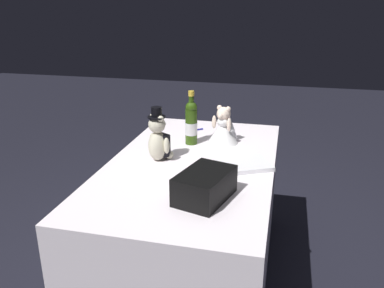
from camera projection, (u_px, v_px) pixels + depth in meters
name	position (u px, v px, depth m)	size (l,w,h in m)	color
ground_plane	(192.00, 278.00, 2.37)	(12.00, 12.00, 0.00)	black
reception_table	(192.00, 223.00, 2.24)	(1.53, 0.87, 0.76)	white
teddy_bear_groom	(158.00, 139.00, 2.10)	(0.14, 0.14, 0.29)	beige
teddy_bear_bride	(225.00, 127.00, 2.38)	(0.23, 0.20, 0.23)	white
champagne_bottle	(191.00, 122.00, 2.33)	(0.07, 0.07, 0.32)	#2B4910
signing_pen	(194.00, 130.00, 2.60)	(0.10, 0.11, 0.01)	navy
gift_case_black	(205.00, 185.00, 1.69)	(0.32, 0.25, 0.12)	black
guestbook	(244.00, 164.00, 2.05)	(0.21, 0.26, 0.02)	white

